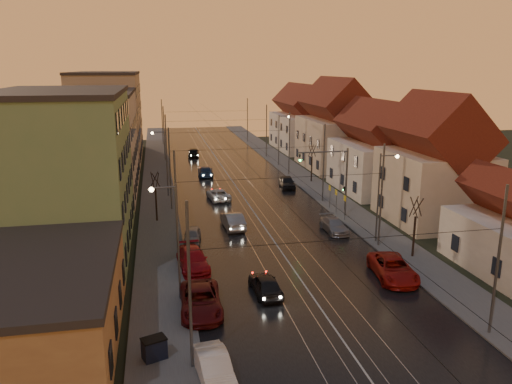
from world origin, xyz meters
TOP-DOWN VIEW (x-y plane):
  - ground at (0.00, 0.00)m, footprint 160.00×160.00m
  - road at (0.00, 40.00)m, footprint 16.00×120.00m
  - sidewalk_left at (-10.00, 40.00)m, footprint 4.00×120.00m
  - sidewalk_right at (10.00, 40.00)m, footprint 4.00×120.00m
  - tram_rail_0 at (-2.20, 40.00)m, footprint 0.06×120.00m
  - tram_rail_1 at (-0.77, 40.00)m, footprint 0.06×120.00m
  - tram_rail_2 at (0.77, 40.00)m, footprint 0.06×120.00m
  - tram_rail_3 at (2.20, 40.00)m, footprint 0.06×120.00m
  - apartment_left_0 at (-17.50, -2.00)m, footprint 10.00×14.00m
  - apartment_left_1 at (-17.50, 14.00)m, footprint 10.00×18.00m
  - apartment_left_2 at (-17.50, 34.00)m, footprint 10.00×20.00m
  - apartment_left_3 at (-17.50, 58.00)m, footprint 10.00×24.00m
  - house_right_1 at (17.00, 15.00)m, footprint 8.67×10.20m
  - house_right_2 at (17.00, 28.00)m, footprint 9.18×12.24m
  - house_right_3 at (17.00, 43.00)m, footprint 9.18×14.28m
  - house_right_4 at (17.00, 61.00)m, footprint 9.18×16.32m
  - catenary_pole_l_0 at (-8.60, -6.00)m, footprint 0.16×0.16m
  - catenary_pole_r_0 at (8.60, -6.00)m, footprint 0.16×0.16m
  - catenary_pole_l_1 at (-8.60, 9.00)m, footprint 0.16×0.16m
  - catenary_pole_r_1 at (8.60, 9.00)m, footprint 0.16×0.16m
  - catenary_pole_l_2 at (-8.60, 24.00)m, footprint 0.16×0.16m
  - catenary_pole_r_2 at (8.60, 24.00)m, footprint 0.16×0.16m
  - catenary_pole_l_3 at (-8.60, 39.00)m, footprint 0.16×0.16m
  - catenary_pole_r_3 at (8.60, 39.00)m, footprint 0.16×0.16m
  - catenary_pole_l_4 at (-8.60, 54.00)m, footprint 0.16×0.16m
  - catenary_pole_r_4 at (8.60, 54.00)m, footprint 0.16×0.16m
  - catenary_pole_l_5 at (-8.60, 72.00)m, footprint 0.16×0.16m
  - catenary_pole_r_5 at (8.60, 72.00)m, footprint 0.16×0.16m
  - street_lamp_0 at (-9.10, 2.00)m, footprint 1.75×0.32m
  - street_lamp_1 at (9.10, 10.00)m, footprint 1.75×0.32m
  - street_lamp_2 at (-9.10, 30.00)m, footprint 1.75×0.32m
  - street_lamp_3 at (9.10, 46.00)m, footprint 1.75×0.32m
  - traffic_light_mast at (7.99, 18.00)m, footprint 5.30×0.32m
  - bare_tree_0 at (-10.20, 20.00)m, footprint 1.09×1.09m
  - bare_tree_1 at (10.20, 6.00)m, footprint 1.09×1.09m
  - bare_tree_2 at (10.40, 34.00)m, footprint 1.09×1.09m
  - driving_car_0 at (-3.03, 1.79)m, footprint 1.93×4.29m
  - driving_car_1 at (-3.02, 16.53)m, footprint 1.97×4.88m
  - driving_car_2 at (-3.07, 27.39)m, footprint 2.73×4.90m
  - driving_car_3 at (-3.24, 40.56)m, footprint 2.23×5.05m
  - driving_car_4 at (-3.72, 56.79)m, footprint 2.22×4.77m
  - parked_left_0 at (-7.60, -7.29)m, footprint 1.97×4.43m
  - parked_left_1 at (-7.60, 0.10)m, footprint 2.74×5.64m
  - parked_left_2 at (-7.56, 7.21)m, footprint 2.54×5.33m
  - parked_left_3 at (-7.15, 13.29)m, footprint 1.88×3.76m
  - parked_right_0 at (6.74, 2.56)m, footprint 3.33×5.93m
  - parked_right_1 at (6.20, 13.59)m, footprint 1.85×4.44m
  - parked_right_2 at (6.35, 31.53)m, footprint 2.28×4.60m
  - dumpster at (-10.50, -4.90)m, footprint 1.40×1.16m

SIDE VIEW (x-z plane):
  - ground at x=0.00m, z-range 0.00..0.00m
  - road at x=0.00m, z-range 0.00..0.04m
  - tram_rail_0 at x=-2.20m, z-range 0.04..0.07m
  - tram_rail_1 at x=-0.77m, z-range 0.04..0.07m
  - tram_rail_2 at x=0.77m, z-range 0.04..0.07m
  - tram_rail_3 at x=2.20m, z-range 0.04..0.07m
  - sidewalk_left at x=-10.00m, z-range 0.00..0.15m
  - sidewalk_right at x=10.00m, z-range 0.00..0.15m
  - parked_left_3 at x=-7.15m, z-range 0.00..1.23m
  - parked_right_1 at x=6.20m, z-range 0.00..1.28m
  - driving_car_2 at x=-3.07m, z-range 0.00..1.30m
  - dumpster at x=-10.50m, z-range 0.15..1.25m
  - parked_left_0 at x=-7.60m, z-range 0.00..1.42m
  - driving_car_0 at x=-3.03m, z-range 0.00..1.43m
  - driving_car_3 at x=-3.24m, z-range 0.00..1.44m
  - parked_left_2 at x=-7.56m, z-range 0.00..1.50m
  - parked_right_2 at x=6.35m, z-range 0.00..1.51m
  - parked_left_1 at x=-7.60m, z-range 0.00..1.54m
  - parked_right_0 at x=6.74m, z-range 0.00..1.57m
  - driving_car_1 at x=-3.02m, z-range 0.00..1.58m
  - driving_car_4 at x=-3.72m, z-range 0.00..1.58m
  - apartment_left_0 at x=-17.50m, z-range 0.00..4.50m
  - bare_tree_0 at x=-10.20m, z-range -0.07..5.04m
  - bare_tree_1 at x=10.20m, z-range -0.07..5.04m
  - bare_tree_2 at x=10.40m, z-range -0.07..5.04m
  - catenary_pole_l_0 at x=-8.60m, z-range 0.00..9.00m
  - catenary_pole_r_0 at x=8.60m, z-range 0.00..9.00m
  - catenary_pole_l_1 at x=-8.60m, z-range 0.00..9.00m
  - catenary_pole_r_1 at x=8.60m, z-range 0.00..9.00m
  - catenary_pole_l_2 at x=-8.60m, z-range 0.00..9.00m
  - catenary_pole_r_2 at x=8.60m, z-range 0.00..9.00m
  - catenary_pole_l_3 at x=-8.60m, z-range 0.00..9.00m
  - catenary_pole_r_3 at x=8.60m, z-range 0.00..9.00m
  - catenary_pole_l_4 at x=-8.60m, z-range 0.00..9.00m
  - catenary_pole_r_4 at x=8.60m, z-range 0.00..9.00m
  - catenary_pole_l_5 at x=-8.60m, z-range 0.00..9.00m
  - catenary_pole_r_5 at x=8.60m, z-range 0.00..9.00m
  - traffic_light_mast at x=7.99m, z-range 1.00..8.20m
  - house_right_2 at x=17.00m, z-range 0.04..9.24m
  - street_lamp_0 at x=-9.10m, z-range 0.89..8.89m
  - street_lamp_1 at x=9.10m, z-range 0.89..8.89m
  - street_lamp_2 at x=-9.10m, z-range 0.89..8.89m
  - street_lamp_3 at x=9.10m, z-range 0.89..8.89m
  - house_right_4 at x=17.00m, z-range 0.05..10.05m
  - house_right_1 at x=17.00m, z-range 0.05..10.85m
  - house_right_3 at x=17.00m, z-range 0.05..11.55m
  - apartment_left_2 at x=-17.50m, z-range 0.00..12.00m
  - apartment_left_1 at x=-17.50m, z-range 0.00..13.00m
  - apartment_left_3 at x=-17.50m, z-range 0.00..14.00m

